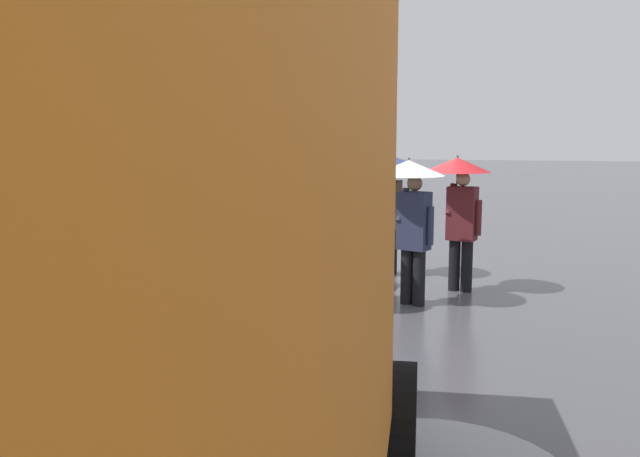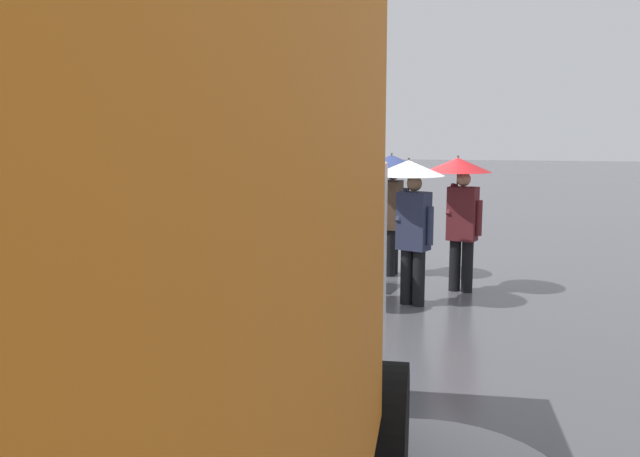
{
  "view_description": "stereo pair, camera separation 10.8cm",
  "coord_description": "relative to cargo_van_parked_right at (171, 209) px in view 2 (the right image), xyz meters",
  "views": [
    {
      "loc": [
        -1.16,
        10.95,
        2.57
      ],
      "look_at": [
        0.79,
        0.92,
        1.05
      ],
      "focal_mm": 38.1,
      "sensor_mm": 36.0,
      "label": 1
    },
    {
      "loc": [
        -1.27,
        10.92,
        2.57
      ],
      "look_at": [
        0.79,
        0.92,
        1.05
      ],
      "focal_mm": 38.1,
      "sensor_mm": 36.0,
      "label": 2
    }
  ],
  "objects": [
    {
      "name": "pedestrian_black_side",
      "position": [
        -4.2,
        1.12,
        0.41
      ],
      "size": [
        1.04,
        1.04,
        2.15
      ],
      "color": "black",
      "rests_on": "ground"
    },
    {
      "name": "pedestrian_far_side",
      "position": [
        -4.89,
        0.13,
        0.39
      ],
      "size": [
        1.04,
        1.04,
        2.15
      ],
      "color": "black",
      "rests_on": "ground"
    },
    {
      "name": "shopping_cart_vendor",
      "position": [
        -3.12,
        0.43,
        -0.61
      ],
      "size": [
        0.7,
        0.91,
        1.02
      ],
      "color": "#B2B2B7",
      "rests_on": "ground"
    },
    {
      "name": "pedestrian_pink_side",
      "position": [
        -2.79,
        1.74,
        0.41
      ],
      "size": [
        1.04,
        1.04,
        2.15
      ],
      "color": "black",
      "rests_on": "ground"
    },
    {
      "name": "ground_plane",
      "position": [
        -3.61,
        -0.04,
        -1.18
      ],
      "size": [
        90.0,
        90.0,
        0.0
      ],
      "primitive_type": "plane",
      "color": "#4C4C51"
    },
    {
      "name": "slush_patch_near_cluster",
      "position": [
        0.12,
        3.98,
        -1.18
      ],
      "size": [
        1.31,
        1.31,
        0.01
      ],
      "primitive_type": "cylinder",
      "color": "#999BA0",
      "rests_on": "ground"
    },
    {
      "name": "pedestrian_white_side",
      "position": [
        -3.73,
        -0.79,
        0.39
      ],
      "size": [
        1.04,
        1.04,
        2.15
      ],
      "color": "black",
      "rests_on": "ground"
    },
    {
      "name": "hand_dolly_boxes",
      "position": [
        -2.46,
        0.07,
        -0.4
      ],
      "size": [
        0.76,
        0.85,
        1.45
      ],
      "color": "#515156",
      "rests_on": "ground"
    },
    {
      "name": "cargo_van_parked_right",
      "position": [
        0.0,
        0.0,
        0.0
      ],
      "size": [
        2.27,
        5.38,
        2.6
      ],
      "color": "white",
      "rests_on": "ground"
    }
  ]
}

